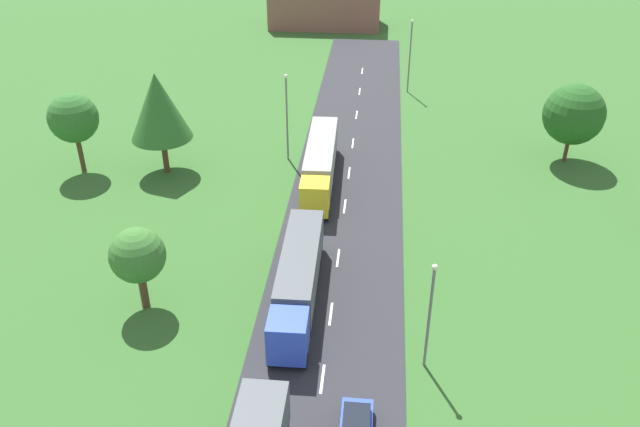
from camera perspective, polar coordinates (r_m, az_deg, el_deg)
road at (r=41.39m, az=0.34°, el=-13.34°), size 10.00×140.00×0.06m
truck_second at (r=45.05m, az=-1.93°, el=-5.64°), size 2.74×13.83×3.41m
truck_third at (r=59.96m, az=0.01°, el=4.52°), size 2.84×14.51×3.53m
lamppost_second at (r=39.28m, az=9.58°, el=-8.40°), size 0.36×0.36×7.66m
lamppost_third at (r=63.39m, az=-2.91°, el=8.74°), size 0.36×0.36×8.73m
lamppost_fourth at (r=81.42m, az=7.87°, el=13.73°), size 0.36×0.36×8.91m
tree_birch at (r=67.34m, az=21.29°, el=8.06°), size 5.81×5.81×7.84m
tree_maple at (r=61.85m, az=-13.93°, el=9.07°), size 5.67×5.67×9.80m
tree_elm at (r=64.75m, az=-20.74°, el=7.79°), size 4.59×4.59×7.78m
tree_lime at (r=45.02m, az=-15.64°, el=-3.58°), size 3.77×3.77×6.17m
distant_building at (r=110.29m, az=0.45°, el=17.63°), size 17.59×8.35×6.18m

